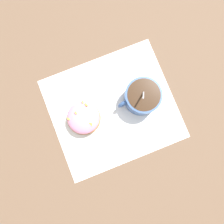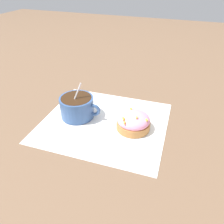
{
  "view_description": "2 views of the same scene",
  "coord_description": "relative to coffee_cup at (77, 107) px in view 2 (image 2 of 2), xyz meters",
  "views": [
    {
      "loc": [
        -0.03,
        -0.07,
        0.59
      ],
      "look_at": [
        -0.01,
        -0.01,
        0.03
      ],
      "focal_mm": 35.0,
      "sensor_mm": 36.0,
      "label": 1
    },
    {
      "loc": [
        -0.19,
        0.45,
        0.36
      ],
      "look_at": [
        -0.02,
        -0.01,
        0.03
      ],
      "focal_mm": 35.0,
      "sensor_mm": 36.0,
      "label": 2
    }
  ],
  "objects": [
    {
      "name": "coffee_cup",
      "position": [
        0.0,
        0.0,
        0.0
      ],
      "size": [
        0.12,
        0.09,
        0.1
      ],
      "color": "#335184",
      "rests_on": "paper_napkin"
    },
    {
      "name": "frosted_pastry",
      "position": [
        -0.16,
        -0.0,
        -0.01
      ],
      "size": [
        0.09,
        0.09,
        0.05
      ],
      "color": "#B2753D",
      "rests_on": "paper_napkin"
    },
    {
      "name": "paper_napkin",
      "position": [
        -0.08,
        -0.0,
        -0.03
      ],
      "size": [
        0.34,
        0.31,
        0.0
      ],
      "color": "white",
      "rests_on": "ground_plane"
    },
    {
      "name": "ground_plane",
      "position": [
        -0.08,
        -0.0,
        -0.04
      ],
      "size": [
        3.0,
        3.0,
        0.0
      ],
      "primitive_type": "plane",
      "color": "brown"
    }
  ]
}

